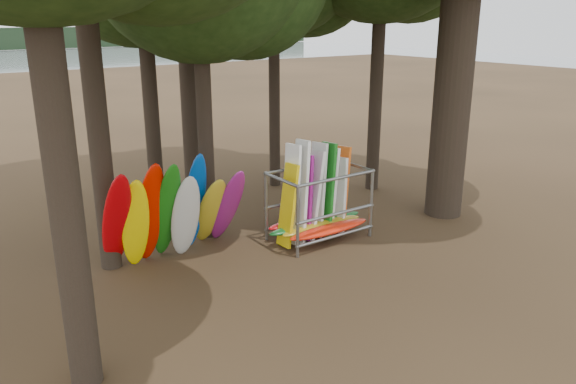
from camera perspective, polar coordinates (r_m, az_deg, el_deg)
ground at (r=15.31m, az=4.18°, el=-6.19°), size 120.00×120.00×0.00m
kayak_row at (r=14.67m, az=-11.61°, el=-2.16°), size 3.77×2.02×2.98m
storage_rack at (r=15.98m, az=3.12°, el=-1.44°), size 3.24×1.53×2.93m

